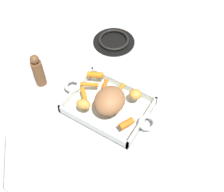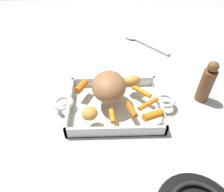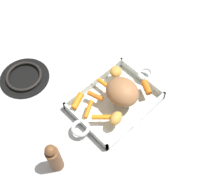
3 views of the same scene
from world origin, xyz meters
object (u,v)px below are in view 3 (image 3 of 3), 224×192
Objects in this scene: baby_carrot_long at (78,101)px; pepper_mill at (54,158)px; potato_whole at (116,72)px; baby_carrot_southeast at (147,87)px; baby_carrot_short at (95,96)px; baby_carrot_center_left at (102,117)px; potato_golden_small at (116,118)px; roasting_dish at (115,102)px; baby_carrot_southwest at (103,83)px; baby_carrot_northwest at (88,109)px; pork_roast at (122,92)px; stove_burner_rear at (24,77)px.

baby_carrot_long is 0.40× the size of pepper_mill.
potato_whole is 0.31× the size of pepper_mill.
baby_carrot_southeast reaches higher than baby_carrot_short.
potato_golden_small is (-0.03, 0.04, 0.01)m from baby_carrot_center_left.
roasting_dish is 0.11m from potato_whole.
baby_carrot_southeast is at bearing -175.19° from potato_golden_small.
baby_carrot_southwest is at bearing -117.02° from potato_golden_small.
baby_carrot_short is 0.39× the size of pepper_mill.
baby_carrot_southeast is at bearing 172.22° from baby_carrot_center_left.
pepper_mill is (0.39, -0.02, 0.02)m from baby_carrot_southeast.
pepper_mill is (0.30, 0.11, 0.02)m from baby_carrot_southwest.
baby_carrot_northwest is 0.06m from baby_carrot_short.
pork_roast is at bearing 135.87° from roasting_dish.
baby_carrot_southwest is at bearing -2.77° from potato_whole.
pork_roast reaches higher than baby_carrot_northwest.
baby_carrot_northwest is at bearing -161.94° from pepper_mill.
baby_carrot_northwest is (0.10, -0.03, 0.03)m from roasting_dish.
potato_whole is at bearing -134.59° from potato_golden_small.
baby_carrot_short is at bearing 9.34° from potato_whole.
potato_golden_small reaches higher than baby_carrot_southeast.
stove_burner_rear is (0.27, -0.37, -0.04)m from baby_carrot_southeast.
potato_golden_small is at bearing 83.03° from baby_carrot_short.
stove_burner_rear is (0.06, -0.24, -0.04)m from baby_carrot_long.
pork_roast is at bearing -176.65° from pepper_mill.
baby_carrot_southeast is (-0.21, 0.13, 0.00)m from baby_carrot_long.
baby_carrot_northwest is at bearing -15.50° from roasting_dish.
roasting_dish is at bearing -132.60° from potato_golden_small.
roasting_dish is 0.10m from baby_carrot_center_left.
potato_whole is (-0.17, -0.04, 0.01)m from baby_carrot_northwest.
baby_carrot_southeast is 0.18m from baby_carrot_short.
roasting_dish is at bearing 82.14° from baby_carrot_southwest.
pepper_mill is at bearing 70.90° from stove_burner_rear.
baby_carrot_short is (0.06, 0.02, 0.00)m from baby_carrot_southwest.
potato_whole reaches higher than roasting_dish.
stove_burner_rear is at bearing -61.08° from pork_roast.
baby_carrot_southeast is at bearing 148.69° from baby_carrot_long.
baby_carrot_center_left is (0.09, 0.03, 0.03)m from roasting_dish.
baby_carrot_northwest reaches higher than roasting_dish.
pork_roast is 0.13m from baby_carrot_northwest.
stove_burner_rear is at bearing -109.10° from pepper_mill.
baby_carrot_northwest is at bearing 23.19° from baby_carrot_short.
stove_burner_rear is at bearing -74.41° from potato_golden_small.
stove_burner_rear is (0.07, -0.29, -0.04)m from baby_carrot_northwest.
baby_carrot_long is (0.02, -0.10, 0.00)m from baby_carrot_center_left.
pork_roast reaches higher than roasting_dish.
stove_burner_rear is 1.25× the size of pepper_mill.
pork_roast is at bearing -21.77° from baby_carrot_southeast.
baby_carrot_short is at bearing 21.89° from baby_carrot_southwest.
roasting_dish is at bearing -44.13° from pork_roast.
baby_carrot_center_left is 0.20m from pepper_mill.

